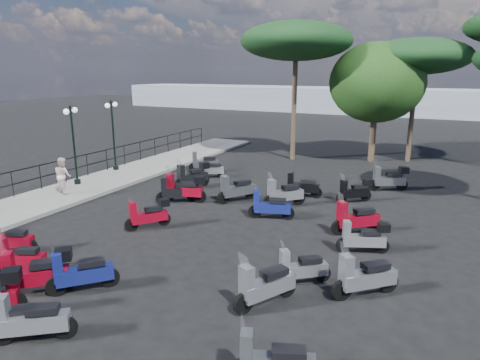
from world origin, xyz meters
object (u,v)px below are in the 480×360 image
at_px(scooter_29, 389,179).
at_px(scooter_30, 10,240).
at_px(pine_2, 296,41).
at_px(scooter_11, 210,169).
at_px(lamp_post_1, 73,140).
at_px(scooter_15, 270,207).
at_px(scooter_21, 301,269).
at_px(scooter_27, 356,219).
at_px(pedestrian_far, 63,175).
at_px(scooter_17, 284,194).
at_px(scooter_23, 302,187).
at_px(scooter_3, 185,189).
at_px(lamp_post_2, 113,131).
at_px(scooter_16, 236,190).
at_px(scooter_26, 365,277).
at_px(pine_0, 418,57).
at_px(scooter_8, 36,273).
at_px(scooter_9, 148,215).
at_px(scooter_22, 355,191).
at_px(scooter_20, 265,286).
at_px(broadleaf_tree, 377,83).
at_px(scooter_10, 192,176).
at_px(scooter_28, 364,238).
at_px(scooter_4, 176,191).
at_px(scooter_14, 81,273).
at_px(scooter_2, 20,258).
at_px(scooter_13, 4,322).
at_px(scooter_5, 204,163).
at_px(scooter_7, 30,321).

bearing_deg(scooter_29, scooter_30, 112.91).
bearing_deg(pine_2, scooter_11, -109.87).
height_order(lamp_post_1, scooter_15, lamp_post_1).
xyz_separation_m(scooter_30, pine_2, (2.99, 16.63, 6.41)).
bearing_deg(scooter_21, scooter_27, -46.12).
height_order(pedestrian_far, scooter_30, pedestrian_far).
distance_m(scooter_17, scooter_23, 1.57).
distance_m(scooter_3, scooter_11, 4.12).
bearing_deg(scooter_30, lamp_post_2, 0.48).
distance_m(lamp_post_1, scooter_16, 7.89).
distance_m(scooter_26, pine_0, 17.93).
xyz_separation_m(lamp_post_2, scooter_8, (7.04, -10.63, -1.66)).
xyz_separation_m(scooter_8, scooter_9, (-0.35, 4.75, -0.06)).
bearing_deg(scooter_22, scooter_26, 154.29).
xyz_separation_m(scooter_11, scooter_20, (7.12, -9.89, 0.08)).
distance_m(scooter_8, scooter_9, 4.76).
bearing_deg(broadleaf_tree, scooter_8, -103.33).
bearing_deg(scooter_11, scooter_17, -148.44).
height_order(scooter_10, pine_2, pine_2).
xyz_separation_m(lamp_post_1, scooter_28, (13.27, -1.70, -1.72)).
distance_m(scooter_9, scooter_16, 4.25).
xyz_separation_m(scooter_21, scooter_26, (1.55, 0.08, 0.07)).
bearing_deg(scooter_4, scooter_26, -158.47).
xyz_separation_m(scooter_14, scooter_26, (6.26, 2.79, 0.02)).
height_order(scooter_2, scooter_26, scooter_26).
xyz_separation_m(scooter_4, scooter_20, (6.31, -5.71, 0.02)).
distance_m(lamp_post_2, scooter_9, 9.08).
distance_m(lamp_post_2, scooter_23, 10.39).
relative_size(scooter_13, scooter_28, 0.82).
bearing_deg(scooter_15, scooter_10, 46.68).
xyz_separation_m(scooter_2, scooter_5, (-1.50, 12.19, 0.06)).
bearing_deg(scooter_16, scooter_13, 122.02).
bearing_deg(lamp_post_1, scooter_13, -71.38).
height_order(scooter_16, scooter_23, scooter_16).
bearing_deg(scooter_20, scooter_26, -115.59).
distance_m(scooter_15, scooter_26, 5.80).
height_order(scooter_11, scooter_13, scooter_13).
xyz_separation_m(lamp_post_1, scooter_22, (12.00, 3.26, -1.73)).
bearing_deg(scooter_21, broadleaf_tree, -35.19).
xyz_separation_m(scooter_7, pine_2, (-1.26, 19.32, 6.37)).
xyz_separation_m(scooter_3, scooter_22, (6.26, 3.03, -0.10)).
distance_m(scooter_20, scooter_21, 1.42).
bearing_deg(pedestrian_far, scooter_3, -147.76).
distance_m(scooter_8, scooter_23, 11.07).
height_order(scooter_16, scooter_30, scooter_16).
bearing_deg(pine_0, lamp_post_2, -144.33).
bearing_deg(scooter_29, scooter_14, 126.83).
distance_m(lamp_post_2, scooter_8, 12.86).
bearing_deg(scooter_30, scooter_17, -60.68).
distance_m(scooter_9, pine_2, 14.65).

